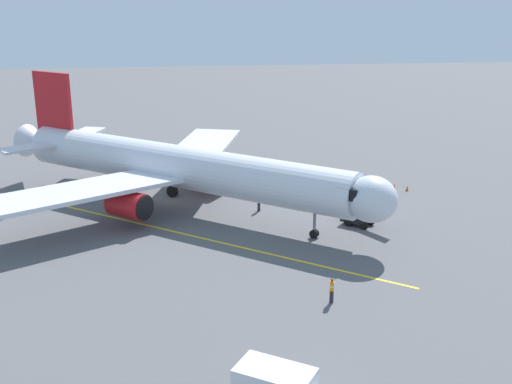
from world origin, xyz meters
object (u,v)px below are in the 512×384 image
(ground_crew_wing_walker, at_px, (259,202))
(safety_cone_nose_left, at_px, (407,188))
(airplane, at_px, (177,167))
(safety_cone_wing_port, at_px, (379,201))
(safety_cone_nose_right, at_px, (394,186))
(box_truck_starboard_side, at_px, (131,162))
(ground_crew_marshaller, at_px, (332,290))
(belt_loader_near_nose, at_px, (359,217))

(ground_crew_wing_walker, bearing_deg, safety_cone_nose_left, -164.68)
(airplane, distance_m, ground_crew_wing_walker, 8.02)
(safety_cone_wing_port, bearing_deg, safety_cone_nose_right, -124.79)
(ground_crew_wing_walker, distance_m, box_truck_starboard_side, 18.36)
(ground_crew_marshaller, xyz_separation_m, belt_loader_near_nose, (-5.51, -13.50, -0.17))
(airplane, height_order, box_truck_starboard_side, airplane)
(ground_crew_wing_walker, height_order, belt_loader_near_nose, belt_loader_near_nose)
(ground_crew_marshaller, bearing_deg, box_truck_starboard_side, -64.94)
(belt_loader_near_nose, relative_size, safety_cone_wing_port, 7.72)
(ground_crew_wing_walker, height_order, safety_cone_nose_left, ground_crew_wing_walker)
(belt_loader_near_nose, xyz_separation_m, box_truck_starboard_side, (20.36, -18.26, 0.67))
(safety_cone_nose_right, bearing_deg, box_truck_starboard_side, -17.83)
(box_truck_starboard_side, relative_size, safety_cone_wing_port, 9.01)
(ground_crew_wing_walker, relative_size, box_truck_starboard_side, 0.34)
(safety_cone_wing_port, bearing_deg, safety_cone_nose_left, -139.17)
(ground_crew_marshaller, relative_size, safety_cone_wing_port, 3.11)
(ground_crew_wing_walker, bearing_deg, airplane, -10.47)
(airplane, relative_size, safety_cone_wing_port, 62.65)
(airplane, xyz_separation_m, safety_cone_wing_port, (-18.74, 0.56, -3.73))
(ground_crew_wing_walker, xyz_separation_m, belt_loader_near_nose, (-8.00, 4.70, -0.17))
(ground_crew_wing_walker, relative_size, safety_cone_wing_port, 3.11)
(airplane, distance_m, safety_cone_nose_right, 22.26)
(belt_loader_near_nose, relative_size, box_truck_starboard_side, 0.86)
(safety_cone_nose_right, distance_m, safety_cone_wing_port, 5.09)
(ground_crew_marshaller, distance_m, safety_cone_nose_right, 26.04)
(belt_loader_near_nose, bearing_deg, safety_cone_wing_port, -122.27)
(ground_crew_marshaller, distance_m, box_truck_starboard_side, 35.07)
(safety_cone_nose_left, distance_m, safety_cone_nose_right, 1.31)
(ground_crew_marshaller, relative_size, safety_cone_nose_left, 3.11)
(ground_crew_wing_walker, distance_m, safety_cone_wing_port, 11.51)
(airplane, distance_m, safety_cone_nose_left, 23.22)
(safety_cone_nose_left, xyz_separation_m, safety_cone_wing_port, (4.00, 3.46, 0.00))
(ground_crew_wing_walker, xyz_separation_m, safety_cone_nose_right, (-14.37, -4.96, -0.61))
(box_truck_starboard_side, relative_size, safety_cone_nose_left, 9.01)
(safety_cone_nose_right, bearing_deg, ground_crew_wing_walker, 19.05)
(ground_crew_marshaller, xyz_separation_m, safety_cone_wing_port, (-8.97, -18.98, -0.61))
(belt_loader_near_nose, height_order, safety_cone_nose_left, belt_loader_near_nose)
(belt_loader_near_nose, relative_size, safety_cone_nose_left, 7.72)
(ground_crew_marshaller, distance_m, safety_cone_nose_left, 25.93)
(box_truck_starboard_side, distance_m, safety_cone_nose_left, 29.37)
(ground_crew_wing_walker, xyz_separation_m, safety_cone_wing_port, (-11.46, -0.78, -0.61))
(safety_cone_nose_left, bearing_deg, safety_cone_nose_right, -33.47)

